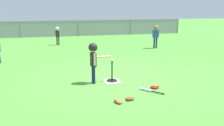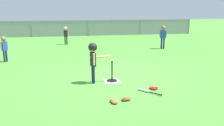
# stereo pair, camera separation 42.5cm
# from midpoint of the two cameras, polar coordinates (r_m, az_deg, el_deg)

# --- Properties ---
(ground_plane) EXTENTS (60.00, 60.00, 0.00)m
(ground_plane) POSITION_cam_midpoint_polar(r_m,az_deg,el_deg) (7.47, 2.40, -3.35)
(ground_plane) COLOR #478C33
(home_plate) EXTENTS (0.44, 0.44, 0.01)m
(home_plate) POSITION_cam_midpoint_polar(r_m,az_deg,el_deg) (7.06, 1.73, -4.32)
(home_plate) COLOR white
(home_plate) RESTS_ON ground_plane
(batting_tee) EXTENTS (0.32, 0.32, 0.60)m
(batting_tee) POSITION_cam_midpoint_polar(r_m,az_deg,el_deg) (7.04, 1.73, -3.66)
(batting_tee) COLOR black
(batting_tee) RESTS_ON ground_plane
(baseball_on_tee) EXTENTS (0.07, 0.07, 0.07)m
(baseball_on_tee) POSITION_cam_midpoint_polar(r_m,az_deg,el_deg) (6.89, 1.77, 0.66)
(baseball_on_tee) COLOR white
(baseball_on_tee) RESTS_ON batting_tee
(batter_child) EXTENTS (0.64, 0.33, 1.17)m
(batter_child) POSITION_cam_midpoint_polar(r_m,az_deg,el_deg) (6.70, -2.75, 2.02)
(batter_child) COLOR #191E4C
(batter_child) RESTS_ON ground_plane
(fielder_deep_right) EXTENTS (0.30, 0.20, 1.03)m
(fielder_deep_right) POSITION_cam_midpoint_polar(r_m,az_deg,el_deg) (13.84, -10.17, 7.08)
(fielder_deep_right) COLOR #262626
(fielder_deep_right) RESTS_ON ground_plane
(fielder_near_right) EXTENTS (0.22, 0.24, 1.02)m
(fielder_near_right) POSITION_cam_midpoint_polar(r_m,az_deg,el_deg) (10.16, -23.33, 3.85)
(fielder_near_right) COLOR #191E4C
(fielder_near_right) RESTS_ON ground_plane
(fielder_near_left) EXTENTS (0.30, 0.25, 1.20)m
(fielder_near_left) POSITION_cam_midpoint_polar(r_m,az_deg,el_deg) (12.58, 13.09, 6.82)
(fielder_near_left) COLOR #191E4C
(fielder_near_left) RESTS_ON ground_plane
(spare_bat_silver) EXTENTS (0.49, 0.56, 0.06)m
(spare_bat_silver) POSITION_cam_midpoint_polar(r_m,az_deg,el_deg) (6.27, 10.13, -6.65)
(spare_bat_silver) COLOR silver
(spare_bat_silver) RESTS_ON ground_plane
(glove_by_plate) EXTENTS (0.25, 0.27, 0.07)m
(glove_by_plate) POSITION_cam_midpoint_polar(r_m,az_deg,el_deg) (6.51, 11.66, -5.90)
(glove_by_plate) COLOR #B21919
(glove_by_plate) RESTS_ON ground_plane
(glove_near_bats) EXTENTS (0.18, 0.23, 0.07)m
(glove_near_bats) POSITION_cam_midpoint_polar(r_m,az_deg,el_deg) (5.52, 2.78, -9.24)
(glove_near_bats) COLOR brown
(glove_near_bats) RESTS_ON ground_plane
(glove_tossed_aside) EXTENTS (0.22, 0.18, 0.07)m
(glove_tossed_aside) POSITION_cam_midpoint_polar(r_m,az_deg,el_deg) (5.68, 5.55, -8.60)
(glove_tossed_aside) COLOR brown
(glove_tossed_aside) RESTS_ON ground_plane
(outfield_fence) EXTENTS (16.06, 0.06, 1.15)m
(outfield_fence) POSITION_cam_midpoint_polar(r_m,az_deg,el_deg) (17.77, -5.02, 8.48)
(outfield_fence) COLOR slate
(outfield_fence) RESTS_ON ground_plane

